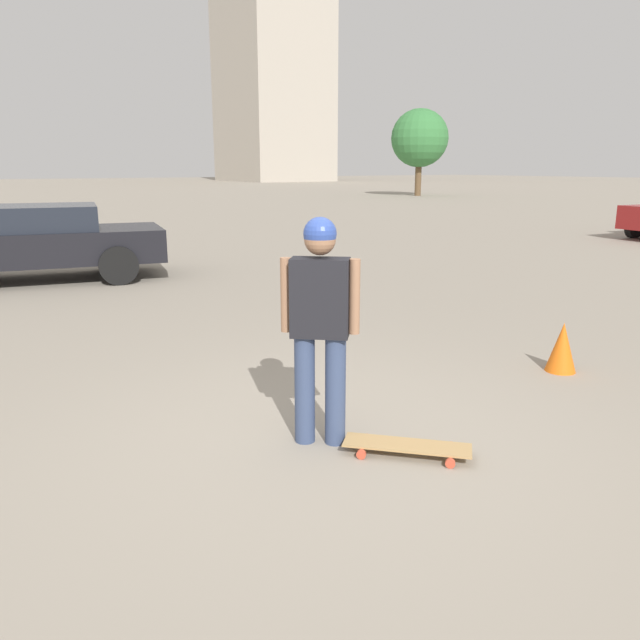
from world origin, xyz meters
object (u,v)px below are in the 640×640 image
object	(u,v)px
skateboard	(407,446)
car_parked_near	(34,241)
person	(320,316)
traffic_cone	(562,347)

from	to	relation	value
skateboard	car_parked_near	xyz separation A→B (m)	(-8.87, -1.03, 0.65)
person	skateboard	xyz separation A→B (m)	(0.52, 0.40, -0.89)
person	traffic_cone	size ratio (longest dim) A/B	3.33
car_parked_near	traffic_cone	size ratio (longest dim) A/B	9.37
person	skateboard	distance (m)	1.11
skateboard	traffic_cone	size ratio (longest dim) A/B	1.62
person	skateboard	size ratio (longest dim) A/B	2.06
skateboard	traffic_cone	distance (m)	2.59
person	car_parked_near	world-z (taller)	person
person	car_parked_near	bearing A→B (deg)	134.19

